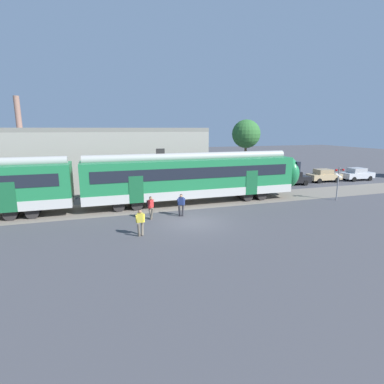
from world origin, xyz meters
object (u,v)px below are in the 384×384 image
object	(u,v)px
parked_car_tan	(324,175)
parked_car_silver	(357,174)
commuter_train	(87,182)
crossing_signal	(339,178)
pedestrian_yellow	(140,221)
pedestrian_navy	(181,203)
parked_car_black	(292,178)
pedestrian_red	(151,206)

from	to	relation	value
parked_car_tan	parked_car_silver	bearing A→B (deg)	-4.08
commuter_train	crossing_signal	bearing A→B (deg)	-8.48
pedestrian_yellow	crossing_signal	bearing A→B (deg)	11.81
commuter_train	parked_car_tan	world-z (taller)	commuter_train
parked_car_tan	crossing_signal	world-z (taller)	crossing_signal
commuter_train	pedestrian_navy	world-z (taller)	commuter_train
parked_car_tan	crossing_signal	bearing A→B (deg)	-124.92
crossing_signal	pedestrian_yellow	bearing A→B (deg)	-168.19
commuter_train	parked_car_black	world-z (taller)	commuter_train
parked_car_tan	crossing_signal	xyz separation A→B (m)	(-5.71, -8.17, 1.23)
pedestrian_navy	parked_car_tan	bearing A→B (deg)	23.12
parked_car_silver	parked_car_black	bearing A→B (deg)	-178.73
pedestrian_red	parked_car_silver	world-z (taller)	pedestrian_red
pedestrian_navy	pedestrian_yellow	bearing A→B (deg)	-136.67
pedestrian_yellow	parked_car_tan	xyz separation A→B (m)	(23.84, 11.97, -0.18)
pedestrian_navy	parked_car_tan	size ratio (longest dim) A/B	0.41
pedestrian_red	commuter_train	bearing A→B (deg)	138.52
parked_car_tan	parked_car_silver	xyz separation A→B (m)	(4.76, -0.34, 0.00)
pedestrian_yellow	parked_car_black	bearing A→B (deg)	31.09
pedestrian_navy	parked_car_silver	distance (m)	26.49
pedestrian_red	pedestrian_navy	xyz separation A→B (m)	(2.28, 0.07, 0.00)
pedestrian_yellow	crossing_signal	distance (m)	18.55
parked_car_silver	pedestrian_navy	bearing A→B (deg)	-161.60
pedestrian_navy	parked_car_silver	size ratio (longest dim) A/B	0.41
pedestrian_navy	crossing_signal	bearing A→B (deg)	2.05
pedestrian_navy	parked_car_black	bearing A→B (deg)	27.78
pedestrian_navy	parked_car_silver	xyz separation A→B (m)	(25.13, 8.36, -0.21)
pedestrian_navy	parked_car_tan	world-z (taller)	pedestrian_navy
commuter_train	parked_car_tan	distance (m)	27.40
pedestrian_red	pedestrian_navy	distance (m)	2.28
commuter_train	pedestrian_navy	xyz separation A→B (m)	(6.52, -3.68, -1.26)
commuter_train	pedestrian_red	bearing A→B (deg)	-41.48
pedestrian_yellow	pedestrian_red	distance (m)	3.41
pedestrian_red	crossing_signal	world-z (taller)	crossing_signal
commuter_train	parked_car_black	xyz separation A→B (m)	(21.98, 4.46, -1.47)
pedestrian_yellow	pedestrian_red	bearing A→B (deg)	69.65
pedestrian_yellow	parked_car_black	size ratio (longest dim) A/B	0.41
parked_car_black	pedestrian_navy	bearing A→B (deg)	-152.22
parked_car_black	parked_car_silver	bearing A→B (deg)	1.27
parked_car_silver	crossing_signal	bearing A→B (deg)	-143.18
commuter_train	pedestrian_red	size ratio (longest dim) A/B	22.83
commuter_train	parked_car_tan	size ratio (longest dim) A/B	9.36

